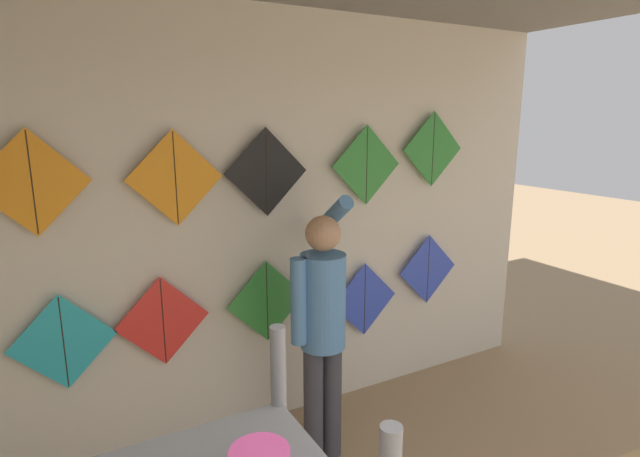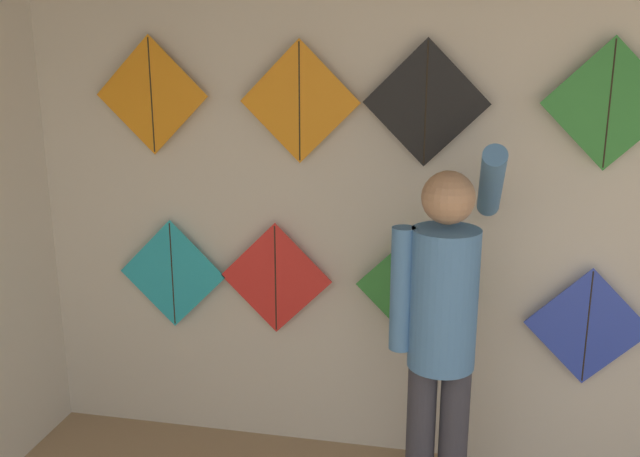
{
  "view_description": "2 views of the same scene",
  "coord_description": "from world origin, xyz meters",
  "px_view_note": "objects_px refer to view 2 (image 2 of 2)",
  "views": [
    {
      "loc": [
        -1.26,
        0.4,
        2.12
      ],
      "look_at": [
        0.23,
        3.1,
        1.43
      ],
      "focal_mm": 28.0,
      "sensor_mm": 36.0,
      "label": 1
    },
    {
      "loc": [
        0.15,
        0.13,
        2.06
      ],
      "look_at": [
        -0.46,
        3.1,
        1.24
      ],
      "focal_mm": 40.0,
      "sensor_mm": 36.0,
      "label": 2
    }
  ],
  "objects_px": {
    "shopkeeper": "(442,324)",
    "kite_8": "(609,104)",
    "kite_1": "(276,278)",
    "kite_5": "(152,95)",
    "kite_0": "(172,274)",
    "kite_2": "(415,288)",
    "kite_3": "(587,327)",
    "kite_7": "(426,103)",
    "kite_6": "(300,102)"
  },
  "relations": [
    {
      "from": "kite_1",
      "to": "kite_7",
      "type": "distance_m",
      "value": 1.12
    },
    {
      "from": "kite_0",
      "to": "kite_2",
      "type": "relative_size",
      "value": 1.0
    },
    {
      "from": "kite_6",
      "to": "kite_7",
      "type": "height_order",
      "value": "kite_7"
    },
    {
      "from": "kite_2",
      "to": "kite_6",
      "type": "bearing_deg",
      "value": 180.0
    },
    {
      "from": "kite_0",
      "to": "kite_2",
      "type": "height_order",
      "value": "kite_2"
    },
    {
      "from": "kite_1",
      "to": "kite_2",
      "type": "height_order",
      "value": "same"
    },
    {
      "from": "shopkeeper",
      "to": "kite_1",
      "type": "xyz_separation_m",
      "value": [
        -0.83,
        0.5,
        -0.03
      ]
    },
    {
      "from": "kite_1",
      "to": "kite_5",
      "type": "relative_size",
      "value": 1.0
    },
    {
      "from": "kite_8",
      "to": "shopkeeper",
      "type": "bearing_deg",
      "value": -142.15
    },
    {
      "from": "kite_2",
      "to": "kite_6",
      "type": "distance_m",
      "value": 1.03
    },
    {
      "from": "kite_8",
      "to": "kite_2",
      "type": "bearing_deg",
      "value": 180.0
    },
    {
      "from": "kite_3",
      "to": "kite_2",
      "type": "bearing_deg",
      "value": 180.0
    },
    {
      "from": "shopkeeper",
      "to": "kite_6",
      "type": "height_order",
      "value": "kite_6"
    },
    {
      "from": "kite_2",
      "to": "kite_5",
      "type": "bearing_deg",
      "value": 180.0
    },
    {
      "from": "shopkeeper",
      "to": "kite_8",
      "type": "distance_m",
      "value": 1.17
    },
    {
      "from": "kite_6",
      "to": "kite_7",
      "type": "relative_size",
      "value": 1.0
    },
    {
      "from": "shopkeeper",
      "to": "kite_2",
      "type": "bearing_deg",
      "value": 103.33
    },
    {
      "from": "kite_5",
      "to": "kite_7",
      "type": "bearing_deg",
      "value": 0.0
    },
    {
      "from": "kite_2",
      "to": "kite_3",
      "type": "distance_m",
      "value": 0.8
    },
    {
      "from": "kite_7",
      "to": "kite_8",
      "type": "relative_size",
      "value": 1.0
    },
    {
      "from": "kite_0",
      "to": "kite_7",
      "type": "height_order",
      "value": "kite_7"
    },
    {
      "from": "shopkeeper",
      "to": "kite_0",
      "type": "distance_m",
      "value": 1.46
    },
    {
      "from": "shopkeeper",
      "to": "kite_8",
      "type": "bearing_deg",
      "value": 34.77
    },
    {
      "from": "kite_2",
      "to": "kite_3",
      "type": "height_order",
      "value": "kite_2"
    },
    {
      "from": "kite_0",
      "to": "kite_7",
      "type": "xyz_separation_m",
      "value": [
        1.24,
        0.0,
        0.88
      ]
    },
    {
      "from": "kite_0",
      "to": "kite_2",
      "type": "xyz_separation_m",
      "value": [
        1.22,
        0.0,
        0.01
      ]
    },
    {
      "from": "kite_7",
      "to": "kite_0",
      "type": "bearing_deg",
      "value": 180.0
    },
    {
      "from": "kite_6",
      "to": "kite_7",
      "type": "distance_m",
      "value": 0.57
    },
    {
      "from": "kite_2",
      "to": "kite_7",
      "type": "relative_size",
      "value": 1.0
    },
    {
      "from": "kite_6",
      "to": "kite_8",
      "type": "bearing_deg",
      "value": 0.0
    },
    {
      "from": "shopkeeper",
      "to": "kite_8",
      "type": "xyz_separation_m",
      "value": [
        0.64,
        0.5,
        0.84
      ]
    },
    {
      "from": "kite_1",
      "to": "kite_2",
      "type": "relative_size",
      "value": 1.0
    },
    {
      "from": "kite_2",
      "to": "kite_5",
      "type": "distance_m",
      "value": 1.55
    },
    {
      "from": "shopkeeper",
      "to": "kite_2",
      "type": "relative_size",
      "value": 2.96
    },
    {
      "from": "shopkeeper",
      "to": "kite_5",
      "type": "relative_size",
      "value": 2.96
    },
    {
      "from": "shopkeeper",
      "to": "kite_5",
      "type": "xyz_separation_m",
      "value": [
        -1.43,
        0.5,
        0.85
      ]
    },
    {
      "from": "shopkeeper",
      "to": "kite_2",
      "type": "xyz_separation_m",
      "value": [
        -0.15,
        0.5,
        -0.03
      ]
    },
    {
      "from": "kite_6",
      "to": "kite_2",
      "type": "bearing_deg",
      "value": 0.0
    },
    {
      "from": "kite_7",
      "to": "kite_6",
      "type": "bearing_deg",
      "value": 180.0
    },
    {
      "from": "kite_8",
      "to": "kite_3",
      "type": "bearing_deg",
      "value": 0.0
    },
    {
      "from": "shopkeeper",
      "to": "kite_7",
      "type": "relative_size",
      "value": 2.96
    },
    {
      "from": "kite_1",
      "to": "kite_7",
      "type": "xyz_separation_m",
      "value": [
        0.7,
        0.0,
        0.87
      ]
    },
    {
      "from": "kite_2",
      "to": "kite_0",
      "type": "bearing_deg",
      "value": 180.0
    },
    {
      "from": "kite_1",
      "to": "kite_8",
      "type": "height_order",
      "value": "kite_8"
    },
    {
      "from": "kite_1",
      "to": "kite_3",
      "type": "height_order",
      "value": "kite_1"
    },
    {
      "from": "kite_1",
      "to": "kite_6",
      "type": "bearing_deg",
      "value": 0.0
    },
    {
      "from": "kite_3",
      "to": "kite_7",
      "type": "distance_m",
      "value": 1.26
    },
    {
      "from": "shopkeeper",
      "to": "kite_7",
      "type": "height_order",
      "value": "kite_7"
    },
    {
      "from": "kite_2",
      "to": "kite_7",
      "type": "height_order",
      "value": "kite_7"
    },
    {
      "from": "kite_7",
      "to": "kite_8",
      "type": "bearing_deg",
      "value": 0.0
    }
  ]
}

